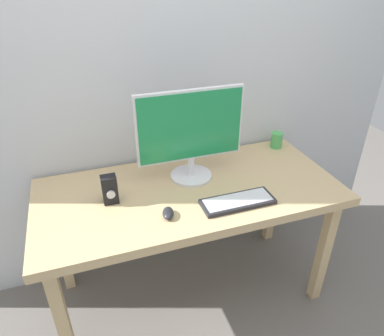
# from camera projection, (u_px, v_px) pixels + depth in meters

# --- Properties ---
(ground_plane) EXTENTS (6.00, 6.00, 0.00)m
(ground_plane) POSITION_uv_depth(u_px,v_px,m) (190.00, 290.00, 2.23)
(ground_plane) COLOR slate
(wall_back) EXTENTS (3.04, 0.04, 3.00)m
(wall_back) POSITION_uv_depth(u_px,v_px,m) (164.00, 27.00, 1.80)
(wall_back) COLOR silver
(wall_back) RESTS_ON ground_plane
(desk) EXTENTS (1.57, 0.72, 0.77)m
(desk) POSITION_uv_depth(u_px,v_px,m) (190.00, 201.00, 1.88)
(desk) COLOR tan
(desk) RESTS_ON ground_plane
(monitor) EXTENTS (0.57, 0.22, 0.49)m
(monitor) POSITION_uv_depth(u_px,v_px,m) (191.00, 132.00, 1.81)
(monitor) COLOR silver
(monitor) RESTS_ON desk
(keyboard_primary) EXTENTS (0.36, 0.14, 0.02)m
(keyboard_primary) POSITION_uv_depth(u_px,v_px,m) (238.00, 201.00, 1.72)
(keyboard_primary) COLOR #232328
(keyboard_primary) RESTS_ON desk
(mouse) EXTENTS (0.07, 0.10, 0.03)m
(mouse) POSITION_uv_depth(u_px,v_px,m) (168.00, 213.00, 1.63)
(mouse) COLOR #232328
(mouse) RESTS_ON desk
(audio_controller) EXTENTS (0.07, 0.07, 0.15)m
(audio_controller) POSITION_uv_depth(u_px,v_px,m) (110.00, 190.00, 1.70)
(audio_controller) COLOR black
(audio_controller) RESTS_ON desk
(coffee_mug) EXTENTS (0.07, 0.07, 0.10)m
(coffee_mug) POSITION_uv_depth(u_px,v_px,m) (277.00, 140.00, 2.22)
(coffee_mug) COLOR #4CB259
(coffee_mug) RESTS_ON desk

